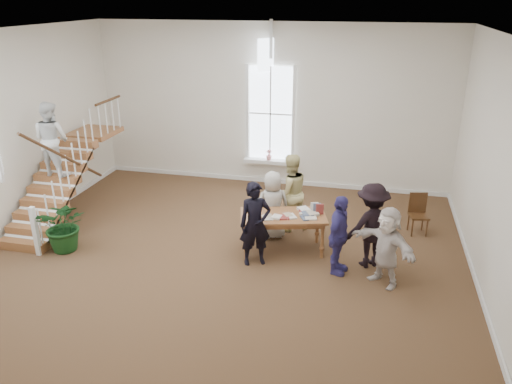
% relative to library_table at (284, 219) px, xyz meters
% --- Properties ---
extents(ground, '(10.00, 10.00, 0.00)m').
position_rel_library_table_xyz_m(ground, '(-1.16, -0.44, -0.75)').
color(ground, '#482D1C').
rests_on(ground, ground).
extents(room_shell, '(10.49, 10.00, 10.00)m').
position_rel_library_table_xyz_m(room_shell, '(-1.16, 3.95, -0.35)').
color(room_shell, silver).
rests_on(room_shell, ground).
extents(staircase, '(1.10, 4.10, 2.92)m').
position_rel_library_table_xyz_m(staircase, '(-5.50, 0.31, 0.87)').
color(staircase, brown).
rests_on(staircase, ground).
extents(library_table, '(1.96, 1.33, 0.90)m').
position_rel_library_table_xyz_m(library_table, '(0.00, 0.00, 0.00)').
color(library_table, brown).
rests_on(library_table, ground).
extents(police_officer, '(0.76, 0.65, 1.75)m').
position_rel_library_table_xyz_m(police_officer, '(-0.48, -0.66, 0.13)').
color(police_officer, black).
rests_on(police_officer, ground).
extents(elderly_woman, '(0.90, 0.77, 1.56)m').
position_rel_library_table_xyz_m(elderly_woman, '(-0.38, 0.59, 0.03)').
color(elderly_woman, '#B9B5AB').
rests_on(elderly_woman, ground).
extents(person_yellow, '(1.13, 1.07, 1.83)m').
position_rel_library_table_xyz_m(person_yellow, '(-0.08, 1.09, 0.16)').
color(person_yellow, '#DBCE89').
rests_on(person_yellow, ground).
extents(woman_cluster_a, '(0.60, 1.02, 1.63)m').
position_rel_library_table_xyz_m(woman_cluster_a, '(1.18, -0.64, 0.06)').
color(woman_cluster_a, navy).
rests_on(woman_cluster_a, ground).
extents(woman_cluster_b, '(1.31, 1.16, 1.76)m').
position_rel_library_table_xyz_m(woman_cluster_b, '(1.78, -0.19, 0.13)').
color(woman_cluster_b, black).
rests_on(woman_cluster_b, ground).
extents(woman_cluster_c, '(1.41, 1.29, 1.57)m').
position_rel_library_table_xyz_m(woman_cluster_c, '(2.08, -0.84, 0.03)').
color(woman_cluster_c, silver).
rests_on(woman_cluster_c, ground).
extents(floor_plant, '(1.23, 1.13, 1.16)m').
position_rel_library_table_xyz_m(floor_plant, '(-4.56, -1.04, -0.17)').
color(floor_plant, '#123B15').
rests_on(floor_plant, ground).
extents(side_chair, '(0.49, 0.49, 0.94)m').
position_rel_library_table_xyz_m(side_chair, '(2.83, 1.61, -0.23)').
color(side_chair, '#3C1F10').
rests_on(side_chair, ground).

